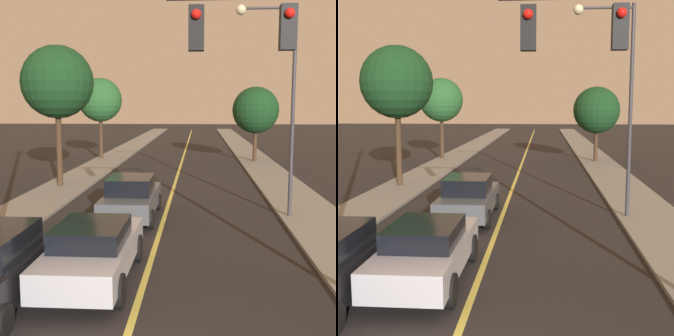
{
  "view_description": "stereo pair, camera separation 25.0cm",
  "coord_description": "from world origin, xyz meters",
  "views": [
    {
      "loc": [
        1.27,
        -6.15,
        4.16
      ],
      "look_at": [
        0.0,
        12.96,
        1.6
      ],
      "focal_mm": 50.0,
      "sensor_mm": 36.0,
      "label": 1
    },
    {
      "loc": [
        1.52,
        -6.13,
        4.16
      ],
      "look_at": [
        0.0,
        12.96,
        1.6
      ],
      "focal_mm": 50.0,
      "sensor_mm": 36.0,
      "label": 2
    }
  ],
  "objects": [
    {
      "name": "sidewalk_right",
      "position": [
        5.53,
        36.0,
        0.06
      ],
      "size": [
        2.5,
        80.0,
        0.12
      ],
      "color": "gray",
      "rests_on": "ground"
    },
    {
      "name": "sidewalk_left",
      "position": [
        -5.53,
        36.0,
        0.06
      ],
      "size": [
        2.5,
        80.0,
        0.12
      ],
      "color": "gray",
      "rests_on": "ground"
    },
    {
      "name": "streetlamp_right",
      "position": [
        4.14,
        11.04,
        4.98
      ],
      "size": [
        2.17,
        0.36,
        7.59
      ],
      "color": "#333338",
      "rests_on": "ground"
    },
    {
      "name": "car_near_lane_second",
      "position": [
        -1.2,
        10.69,
        0.81
      ],
      "size": [
        1.9,
        4.7,
        1.59
      ],
      "color": "#474C51",
      "rests_on": "ground"
    },
    {
      "name": "road_surface",
      "position": [
        0.0,
        36.0,
        0.01
      ],
      "size": [
        8.56,
        80.0,
        0.01
      ],
      "color": "black",
      "rests_on": "ground"
    },
    {
      "name": "tree_right_near",
      "position": [
        5.36,
        28.41,
        3.82
      ],
      "size": [
        3.38,
        3.38,
        5.41
      ],
      "color": "#3D2B1C",
      "rests_on": "ground"
    },
    {
      "name": "tree_left_near",
      "position": [
        -5.78,
        16.96,
        5.3
      ],
      "size": [
        3.62,
        3.62,
        7.01
      ],
      "color": "#3D2B1C",
      "rests_on": "ground"
    },
    {
      "name": "tree_left_far",
      "position": [
        -6.28,
        29.42,
        4.57
      ],
      "size": [
        3.32,
        3.32,
        6.13
      ],
      "color": "#3D2B1C",
      "rests_on": "ground"
    },
    {
      "name": "traffic_signal_mast",
      "position": [
        3.39,
        3.7,
        4.7
      ],
      "size": [
        4.19,
        0.42,
        6.47
      ],
      "color": "#333338",
      "rests_on": "ground"
    },
    {
      "name": "car_near_lane_front",
      "position": [
        -1.2,
        4.42,
        0.77
      ],
      "size": [
        1.9,
        4.72,
        1.45
      ],
      "color": "#A5A8B2",
      "rests_on": "ground"
    }
  ]
}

